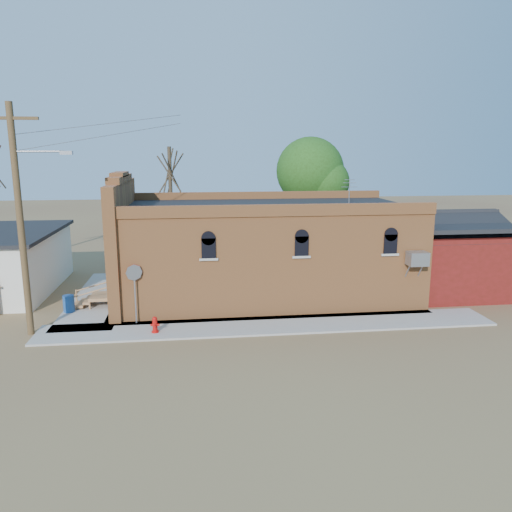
{
  "coord_description": "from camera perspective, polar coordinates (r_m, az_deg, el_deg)",
  "views": [
    {
      "loc": [
        -1.56,
        -18.75,
        7.2
      ],
      "look_at": [
        1.26,
        3.91,
        2.4
      ],
      "focal_mm": 35.0,
      "sensor_mm": 36.0,
      "label": 1
    }
  ],
  "objects": [
    {
      "name": "sidewalk_west",
      "position": [
        26.2,
        -17.28,
        -4.54
      ],
      "size": [
        2.6,
        10.0,
        0.08
      ],
      "primitive_type": "cube",
      "color": "#9E9991",
      "rests_on": "ground"
    },
    {
      "name": "brick_bar",
      "position": [
        24.94,
        0.43,
        0.63
      ],
      "size": [
        16.4,
        7.97,
        6.3
      ],
      "color": "#CD783E",
      "rests_on": "ground"
    },
    {
      "name": "fire_hydrant",
      "position": [
        20.55,
        -11.48,
        -7.69
      ],
      "size": [
        0.36,
        0.33,
        0.66
      ],
      "rotation": [
        0.0,
        0.0,
        -0.01
      ],
      "color": "#BA0E0A",
      "rests_on": "sidewalk_south"
    },
    {
      "name": "tree_bare_near",
      "position": [
        31.81,
        -9.81,
        9.47
      ],
      "size": [
        2.8,
        2.8,
        7.65
      ],
      "color": "#483D29",
      "rests_on": "ground"
    },
    {
      "name": "utility_pole",
      "position": [
        21.15,
        -25.25,
        4.15
      ],
      "size": [
        3.12,
        0.26,
        9.0
      ],
      "color": "#49341D",
      "rests_on": "ground"
    },
    {
      "name": "stop_sign",
      "position": [
        21.34,
        -13.74,
        -2.48
      ],
      "size": [
        0.66,
        0.32,
        2.55
      ],
      "rotation": [
        0.0,
        0.0,
        -0.03
      ],
      "color": "gray",
      "rests_on": "sidewalk_south"
    },
    {
      "name": "tree_leafy",
      "position": [
        33.15,
        6.19,
        9.61
      ],
      "size": [
        4.4,
        4.4,
        8.15
      ],
      "color": "#483D29",
      "rests_on": "ground"
    },
    {
      "name": "sidewalk_south",
      "position": [
        21.14,
        1.67,
        -7.93
      ],
      "size": [
        19.0,
        2.2,
        0.08
      ],
      "primitive_type": "cube",
      "color": "#9E9991",
      "rests_on": "ground"
    },
    {
      "name": "trash_barrel",
      "position": [
        24.16,
        -20.61,
        -5.11
      ],
      "size": [
        0.59,
        0.59,
        0.76
      ],
      "primitive_type": "cylinder",
      "rotation": [
        0.0,
        0.0,
        -0.21
      ],
      "color": "navy",
      "rests_on": "sidewalk_west"
    },
    {
      "name": "ground",
      "position": [
        20.15,
        -2.21,
        -9.08
      ],
      "size": [
        120.0,
        120.0,
        0.0
      ],
      "primitive_type": "plane",
      "color": "brown",
      "rests_on": "ground"
    },
    {
      "name": "red_shed",
      "position": [
        27.98,
        20.87,
        0.94
      ],
      "size": [
        5.4,
        6.4,
        4.3
      ],
      "color": "#55150E",
      "rests_on": "ground"
    }
  ]
}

